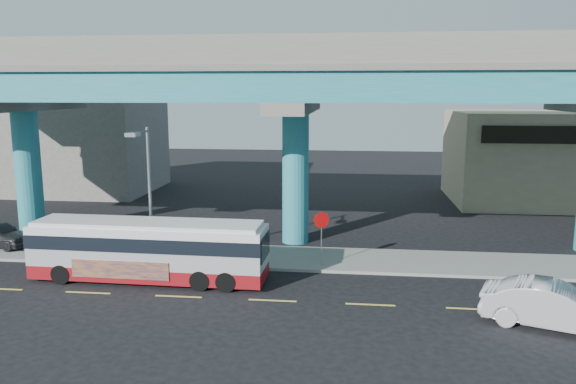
# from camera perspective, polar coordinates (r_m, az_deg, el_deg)

# --- Properties ---
(ground) EXTENTS (120.00, 120.00, 0.00)m
(ground) POSITION_cam_1_polar(r_m,az_deg,el_deg) (23.87, -1.48, -10.71)
(ground) COLOR black
(ground) RESTS_ON ground
(sidewalk) EXTENTS (70.00, 4.00, 0.15)m
(sidewalk) POSITION_cam_1_polar(r_m,az_deg,el_deg) (29.01, 0.05, -6.72)
(sidewalk) COLOR gray
(sidewalk) RESTS_ON ground
(lane_markings) EXTENTS (58.00, 0.12, 0.01)m
(lane_markings) POSITION_cam_1_polar(r_m,az_deg,el_deg) (23.59, -1.58, -10.95)
(lane_markings) COLOR #D8C64C
(lane_markings) RESTS_ON ground
(viaduct) EXTENTS (52.00, 12.40, 11.70)m
(viaduct) POSITION_cam_1_polar(r_m,az_deg,el_deg) (31.35, 0.81, 11.33)
(viaduct) COLOR #227082
(viaduct) RESTS_ON ground
(building_beige) EXTENTS (14.00, 10.23, 7.00)m
(building_beige) POSITION_cam_1_polar(r_m,az_deg,el_deg) (47.71, 24.69, 3.23)
(building_beige) COLOR tan
(building_beige) RESTS_ON ground
(building_concrete) EXTENTS (12.00, 10.00, 9.00)m
(building_concrete) POSITION_cam_1_polar(r_m,az_deg,el_deg) (51.72, -20.14, 5.12)
(building_concrete) COLOR gray
(building_concrete) RESTS_ON ground
(transit_bus) EXTENTS (10.83, 2.56, 2.76)m
(transit_bus) POSITION_cam_1_polar(r_m,az_deg,el_deg) (26.30, -13.95, -5.56)
(transit_bus) COLOR maroon
(transit_bus) RESTS_ON ground
(sedan) EXTENTS (5.07, 6.18, 1.65)m
(sedan) POSITION_cam_1_polar(r_m,az_deg,el_deg) (22.94, 25.37, -10.41)
(sedan) COLOR #BCBBC0
(sedan) RESTS_ON ground
(street_lamp) EXTENTS (0.50, 2.24, 6.68)m
(street_lamp) POSITION_cam_1_polar(r_m,az_deg,el_deg) (27.65, -14.31, 1.65)
(street_lamp) COLOR gray
(street_lamp) RESTS_ON sidewalk
(stop_sign) EXTENTS (0.75, 0.35, 2.68)m
(stop_sign) POSITION_cam_1_polar(r_m,az_deg,el_deg) (27.07, 3.43, -3.55)
(stop_sign) COLOR gray
(stop_sign) RESTS_ON sidewalk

